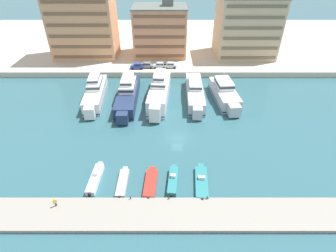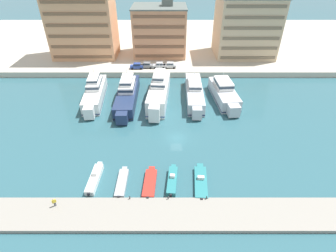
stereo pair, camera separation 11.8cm
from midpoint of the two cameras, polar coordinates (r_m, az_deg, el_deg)
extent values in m
plane|color=#2D5B66|center=(55.91, 1.89, -2.61)|extent=(400.00, 400.00, 0.00)
cube|color=beige|center=(115.51, 0.94, 17.93)|extent=(180.00, 70.00, 1.78)
cube|color=gray|center=(41.70, 2.70, -18.69)|extent=(120.00, 5.94, 0.64)
cube|color=white|center=(72.12, -15.56, 6.74)|extent=(5.66, 17.64, 3.27)
cube|color=white|center=(63.83, -16.79, 2.79)|extent=(2.51, 2.31, 2.78)
cube|color=#192347|center=(72.60, -15.43, 6.00)|extent=(5.71, 17.82, 0.24)
cube|color=white|center=(72.22, -15.71, 8.94)|extent=(3.90, 7.53, 1.64)
cube|color=#233342|center=(72.16, -15.73, 9.06)|extent=(3.95, 7.61, 0.59)
cube|color=white|center=(71.65, -15.89, 9.97)|extent=(3.04, 5.88, 1.21)
cube|color=#233342|center=(71.60, -15.90, 10.05)|extent=(3.08, 5.94, 0.44)
cylinder|color=silver|center=(72.06, -15.95, 11.41)|extent=(0.16, 0.16, 1.80)
cube|color=white|center=(80.52, -14.55, 9.29)|extent=(3.68, 1.19, 0.20)
cube|color=navy|center=(69.75, -8.80, 6.55)|extent=(4.98, 19.77, 3.02)
cube|color=navy|center=(60.37, -9.98, 1.76)|extent=(2.64, 2.40, 2.57)
cube|color=black|center=(70.21, -8.73, 5.85)|extent=(5.03, 19.97, 0.24)
cube|color=white|center=(70.02, -8.82, 8.81)|extent=(3.80, 8.32, 1.66)
cube|color=#233342|center=(69.95, -8.84, 8.93)|extent=(3.85, 8.41, 0.60)
cube|color=white|center=(69.42, -8.93, 9.89)|extent=(2.96, 6.49, 1.24)
cube|color=#233342|center=(69.37, -8.94, 9.98)|extent=(3.00, 6.56, 0.45)
cylinder|color=silver|center=(69.95, -8.92, 11.44)|extent=(0.16, 0.16, 1.80)
cube|color=navy|center=(79.22, -7.90, 9.61)|extent=(4.04, 0.95, 0.20)
cube|color=white|center=(69.12, -1.95, 7.28)|extent=(5.91, 19.59, 4.30)
cube|color=white|center=(59.83, -2.97, 2.72)|extent=(2.64, 2.43, 3.65)
cube|color=#334C7F|center=(69.77, -1.93, 6.26)|extent=(5.97, 19.79, 0.24)
cube|color=white|center=(69.18, -1.87, 9.92)|extent=(4.10, 8.35, 1.37)
cube|color=#233342|center=(69.13, -1.87, 10.02)|extent=(4.16, 8.43, 0.49)
cube|color=white|center=(68.63, -1.89, 10.95)|extent=(3.20, 6.51, 1.34)
cube|color=#233342|center=(68.58, -1.90, 11.05)|extent=(3.24, 6.58, 0.48)
cylinder|color=silver|center=(69.15, -1.82, 12.55)|extent=(0.16, 0.16, 1.80)
cube|color=white|center=(78.60, -1.19, 10.01)|extent=(3.90, 1.18, 0.20)
cube|color=silver|center=(70.47, 5.76, 7.19)|extent=(4.54, 19.10, 3.21)
cube|color=silver|center=(61.37, 6.35, 2.80)|extent=(2.30, 2.10, 2.73)
cube|color=#192347|center=(70.95, 5.71, 6.44)|extent=(4.59, 19.29, 0.24)
cube|color=white|center=(70.74, 5.79, 9.36)|extent=(3.38, 8.06, 1.37)
cube|color=#233342|center=(70.69, 5.80, 9.47)|extent=(3.43, 8.14, 0.49)
cylinder|color=silver|center=(71.19, 5.81, 10.93)|extent=(0.16, 0.16, 1.80)
cube|color=silver|center=(79.73, 5.29, 10.00)|extent=(3.51, 0.98, 0.20)
cube|color=silver|center=(71.21, 12.01, 6.87)|extent=(6.31, 15.55, 3.19)
cube|color=silver|center=(64.02, 14.09, 3.33)|extent=(2.90, 2.68, 2.71)
cube|color=#192347|center=(71.68, 11.92, 6.14)|extent=(6.37, 15.70, 0.24)
cube|color=white|center=(71.10, 12.01, 9.08)|extent=(4.39, 6.70, 1.80)
cube|color=#233342|center=(71.02, 12.02, 9.21)|extent=(4.44, 6.77, 0.65)
cylinder|color=silver|center=(71.20, 11.97, 10.71)|extent=(0.16, 0.16, 1.80)
cube|color=silver|center=(78.40, 10.37, 9.13)|extent=(4.20, 1.30, 0.20)
cube|color=white|center=(47.86, -15.66, -11.09)|extent=(1.79, 6.77, 0.99)
cube|color=white|center=(50.35, -14.56, -8.15)|extent=(0.86, 0.72, 0.84)
cube|color=silver|center=(47.66, -15.64, -10.00)|extent=(0.86, 0.63, 0.57)
cube|color=#283847|center=(47.79, -15.57, -9.70)|extent=(0.76, 0.11, 0.34)
cube|color=black|center=(45.49, -16.88, -14.09)|extent=(0.37, 0.29, 0.60)
cube|color=#9EA3A8|center=(46.39, -9.97, -12.14)|extent=(1.66, 6.20, 0.71)
cube|color=#9EA3A8|center=(48.76, -9.37, -9.23)|extent=(0.90, 0.74, 0.60)
cube|color=black|center=(44.13, -10.64, -15.08)|extent=(0.36, 0.28, 0.60)
cube|color=red|center=(45.71, -3.93, -12.41)|extent=(2.27, 6.29, 0.74)
cube|color=red|center=(48.15, -3.50, -9.38)|extent=(1.13, 0.94, 0.63)
cube|color=black|center=(43.44, -4.40, -15.42)|extent=(0.37, 0.30, 0.60)
cube|color=teal|center=(45.74, 0.96, -11.94)|extent=(2.05, 6.31, 1.10)
cube|color=teal|center=(48.15, 1.27, -9.02)|extent=(0.89, 0.75, 0.93)
cube|color=silver|center=(45.48, 1.02, -10.81)|extent=(0.88, 0.67, 0.53)
cube|color=#283847|center=(45.62, 1.05, -10.49)|extent=(0.76, 0.15, 0.32)
cube|color=black|center=(43.43, 0.64, -14.93)|extent=(0.38, 0.31, 0.60)
cube|color=teal|center=(46.11, 7.18, -12.12)|extent=(2.58, 7.34, 0.75)
cube|color=teal|center=(48.97, 7.01, -8.71)|extent=(1.21, 1.02, 0.63)
cube|color=silver|center=(46.03, 7.22, -11.08)|extent=(1.19, 0.68, 0.55)
cube|color=#283847|center=(46.17, 7.21, -10.76)|extent=(1.05, 0.15, 0.33)
cube|color=black|center=(43.48, 7.38, -15.60)|extent=(0.38, 0.30, 0.60)
cube|color=#28428E|center=(85.21, -6.83, 12.74)|extent=(4.11, 1.72, 0.80)
cube|color=#28428E|center=(84.93, -6.76, 13.20)|extent=(2.11, 1.57, 0.68)
cube|color=#1E2833|center=(84.93, -6.76, 13.20)|extent=(2.06, 1.58, 0.37)
cylinder|color=black|center=(84.74, -7.79, 12.24)|extent=(0.64, 0.22, 0.64)
cylinder|color=black|center=(86.30, -7.67, 12.67)|extent=(0.64, 0.22, 0.64)
cylinder|color=black|center=(84.43, -5.93, 12.29)|extent=(0.64, 0.22, 0.64)
cylinder|color=black|center=(86.00, -5.84, 12.72)|extent=(0.64, 0.22, 0.64)
cube|color=slate|center=(85.56, -4.71, 12.95)|extent=(4.22, 2.01, 0.80)
cube|color=slate|center=(85.27, -4.63, 13.41)|extent=(2.21, 1.72, 0.68)
cube|color=#1E2833|center=(85.27, -4.63, 13.41)|extent=(2.17, 1.73, 0.37)
cylinder|color=black|center=(85.14, -5.70, 12.50)|extent=(0.66, 0.27, 0.64)
cylinder|color=black|center=(86.70, -5.51, 12.92)|extent=(0.66, 0.27, 0.64)
cylinder|color=black|center=(84.73, -3.85, 12.48)|extent=(0.66, 0.27, 0.64)
cylinder|color=black|center=(86.30, -3.70, 12.90)|extent=(0.66, 0.27, 0.64)
cube|color=#B7BCC1|center=(85.25, -1.93, 12.97)|extent=(4.10, 1.71, 0.80)
cube|color=#B7BCC1|center=(84.98, -1.83, 13.43)|extent=(2.10, 1.57, 0.68)
cube|color=#1E2833|center=(84.98, -1.83, 13.43)|extent=(2.06, 1.58, 0.37)
cylinder|color=black|center=(84.66, -2.87, 12.50)|extent=(0.64, 0.22, 0.64)
cylinder|color=black|center=(86.24, -2.83, 12.92)|extent=(0.64, 0.22, 0.64)
cylinder|color=black|center=(84.58, -1.00, 12.51)|extent=(0.64, 0.22, 0.64)
cylinder|color=black|center=(86.16, -0.99, 12.93)|extent=(0.64, 0.22, 0.64)
cube|color=#B7BCC1|center=(85.31, 0.39, 13.00)|extent=(4.15, 1.83, 0.80)
cube|color=#B7BCC1|center=(85.04, 0.50, 13.46)|extent=(2.15, 1.63, 0.68)
cube|color=#1E2833|center=(85.04, 0.50, 13.46)|extent=(2.11, 1.64, 0.37)
cylinder|color=black|center=(84.71, -0.56, 12.55)|extent=(0.65, 0.24, 0.64)
cylinder|color=black|center=(86.29, -0.52, 12.97)|extent=(0.65, 0.24, 0.64)
cylinder|color=black|center=(84.65, 1.31, 12.53)|extent=(0.65, 0.24, 0.64)
cylinder|color=black|center=(86.23, 1.32, 12.95)|extent=(0.65, 0.24, 0.64)
cube|color=tan|center=(97.10, -18.35, 21.89)|extent=(21.05, 12.36, 26.81)
cube|color=brown|center=(94.31, -18.06, 14.10)|extent=(19.36, 0.24, 0.90)
cube|color=brown|center=(93.30, -18.44, 16.02)|extent=(19.36, 0.24, 0.90)
cube|color=brown|center=(92.39, -18.83, 17.97)|extent=(19.36, 0.24, 0.90)
cube|color=brown|center=(91.59, -19.23, 19.97)|extent=(19.36, 0.24, 0.90)
cube|color=brown|center=(90.92, -19.66, 21.99)|extent=(19.36, 0.24, 0.90)
cube|color=brown|center=(90.36, -20.10, 24.04)|extent=(19.36, 0.24, 0.90)
cube|color=tan|center=(96.01, -1.82, 19.89)|extent=(17.60, 13.72, 15.62)
cube|color=brown|center=(91.17, -1.86, 14.98)|extent=(16.20, 0.24, 0.90)
cube|color=brown|center=(90.18, -1.90, 16.86)|extent=(16.20, 0.24, 0.90)
cube|color=brown|center=(89.29, -1.94, 18.77)|extent=(16.20, 0.24, 0.90)
cube|color=brown|center=(88.50, -1.98, 20.72)|extent=(16.20, 0.24, 0.90)
cube|color=brown|center=(87.82, -2.02, 22.70)|extent=(16.20, 0.24, 0.90)
cube|color=#56605B|center=(94.32, -1.91, 24.60)|extent=(17.96, 14.00, 0.40)
cube|color=#56605B|center=(94.09, -0.15, 25.34)|extent=(3.60, 3.20, 2.00)
cube|color=#C6AD89|center=(98.50, 16.57, 19.94)|extent=(19.64, 15.61, 18.85)
cube|color=#6D5F4B|center=(93.39, 16.94, 14.04)|extent=(18.07, 0.24, 0.90)
cube|color=#6D5F4B|center=(92.42, 17.28, 15.85)|extent=(18.07, 0.24, 0.90)
cube|color=#6D5F4B|center=(91.54, 17.62, 17.70)|extent=(18.07, 0.24, 0.90)
cube|color=#6D5F4B|center=(90.77, 17.98, 19.58)|extent=(18.07, 0.24, 0.90)
cube|color=#6D5F4B|center=(90.10, 18.36, 21.50)|extent=(18.07, 0.24, 0.90)
cube|color=#6D5F4B|center=(89.53, 18.75, 23.43)|extent=(18.07, 0.24, 0.90)
cylinder|color=#282D3D|center=(45.37, -23.25, -15.33)|extent=(0.13, 0.13, 0.78)
cylinder|color=#282D3D|center=(45.37, -23.44, -15.39)|extent=(0.13, 0.13, 0.78)
cube|color=yellow|center=(44.87, -23.55, -14.78)|extent=(0.48, 0.42, 0.60)
cylinder|color=yellow|center=(44.91, -23.20, -14.72)|extent=(0.09, 0.09, 0.60)
cylinder|color=yellow|center=(44.91, -23.86, -14.93)|extent=(0.09, 0.09, 0.60)
sphere|color=tan|center=(44.59, -23.67, -14.44)|extent=(0.22, 0.22, 0.22)
cylinder|color=#2D2D33|center=(43.35, -8.26, -15.22)|extent=(0.18, 0.18, 0.45)
sphere|color=#2D2D33|center=(43.13, -8.29, -14.98)|extent=(0.20, 0.20, 0.20)
cylinder|color=#2D2D33|center=(42.93, 0.10, -15.37)|extent=(0.18, 0.18, 0.45)
sphere|color=#2D2D33|center=(42.71, 0.10, -15.12)|extent=(0.20, 0.20, 0.20)
cylinder|color=#2D2D33|center=(43.37, 8.45, -15.21)|extent=(0.18, 0.18, 0.45)
sphere|color=#2D2D33|center=(43.16, 8.48, -14.96)|extent=(0.20, 0.20, 0.20)
camera|label=1|loc=(0.06, -90.06, -0.04)|focal=28.00mm
camera|label=2|loc=(0.06, 89.94, 0.04)|focal=28.00mm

